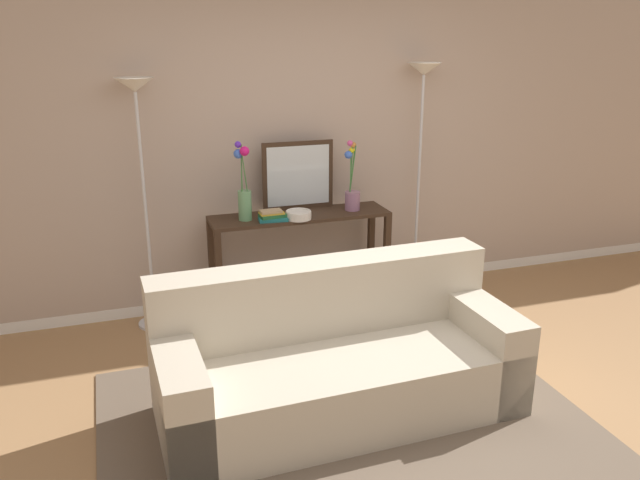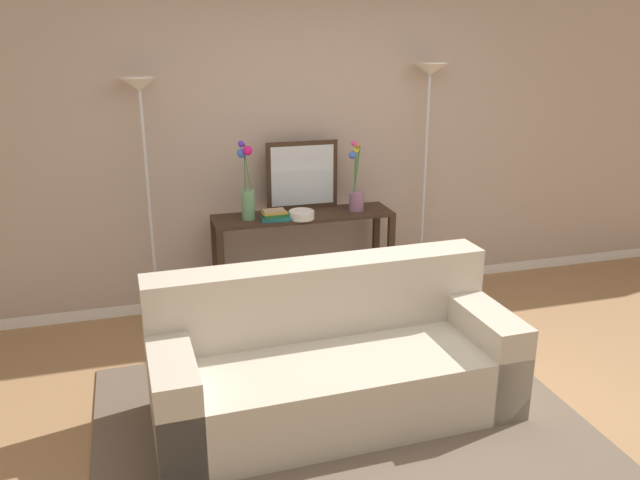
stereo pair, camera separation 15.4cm
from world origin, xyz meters
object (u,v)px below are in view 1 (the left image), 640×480
book_row_under_console (257,310)px  floor_lamp_left (139,136)px  couch (337,363)px  floor_lamp_right (422,116)px  fruit_bowl (298,215)px  wall_mirror (298,176)px  vase_short_flowers (352,190)px  console_table (300,244)px  vase_tall_flowers (244,191)px  book_stack (272,216)px

book_row_under_console → floor_lamp_left: bearing=171.9°
couch → floor_lamp_right: (1.30, 1.56, 1.23)m
fruit_bowl → wall_mirror: bearing=73.4°
floor_lamp_right → book_row_under_console: floor_lamp_right is taller
floor_lamp_right → wall_mirror: floor_lamp_right is taller
floor_lamp_right → vase_short_flowers: 0.86m
floor_lamp_left → fruit_bowl: size_ratio=9.52×
couch → fruit_bowl: 1.45m
floor_lamp_right → book_row_under_console: bearing=-175.5°
floor_lamp_left → wall_mirror: size_ratio=3.26×
floor_lamp_left → fruit_bowl: 1.31m
vase_short_flowers → fruit_bowl: (-0.48, -0.11, -0.13)m
console_table → vase_tall_flowers: bearing=-177.4°
wall_mirror → couch: bearing=-98.8°
couch → fruit_bowl: fruit_bowl is taller
console_table → floor_lamp_right: bearing=6.0°
vase_short_flowers → book_stack: vase_short_flowers is taller
couch → book_row_under_console: bearing=96.1°
floor_lamp_right → vase_tall_flowers: floor_lamp_right is taller
console_table → book_stack: size_ratio=6.16×
console_table → floor_lamp_left: 1.49m
wall_mirror → book_stack: (-0.29, -0.26, -0.24)m
couch → book_row_under_console: couch is taller
couch → book_stack: (-0.04, 1.35, 0.55)m
floor_lamp_left → vase_short_flowers: 1.68m
couch → book_row_under_console: size_ratio=5.08×
wall_mirror → vase_short_flowers: (0.40, -0.17, -0.11)m
couch → wall_mirror: bearing=81.2°
couch → vase_tall_flowers: vase_tall_flowers is taller
book_stack → book_row_under_console: bearing=139.0°
floor_lamp_left → wall_mirror: floor_lamp_left is taller
console_table → vase_short_flowers: bearing=-0.9°
floor_lamp_right → console_table: bearing=-174.0°
floor_lamp_left → book_row_under_console: 1.65m
floor_lamp_right → vase_short_flowers: size_ratio=3.52×
wall_mirror → book_stack: wall_mirror is taller
vase_tall_flowers → floor_lamp_left: bearing=169.5°
fruit_bowl → vase_short_flowers: bearing=13.3°
console_table → wall_mirror: (0.04, 0.16, 0.53)m
book_stack → wall_mirror: bearing=42.5°
couch → vase_short_flowers: (0.65, 1.44, 0.68)m
wall_mirror → floor_lamp_left: bearing=-177.8°
couch → console_table: (0.21, 1.45, 0.26)m
vase_short_flowers → vase_tall_flowers: bearing=-179.1°
floor_lamp_left → fruit_bowl: (1.12, -0.24, -0.63)m
floor_lamp_left → vase_short_flowers: size_ratio=3.40×
floor_lamp_left → vase_tall_flowers: floor_lamp_left is taller
book_row_under_console → fruit_bowl: bearing=-20.7°
couch → vase_short_flowers: vase_short_flowers is taller
couch → vase_short_flowers: 1.72m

